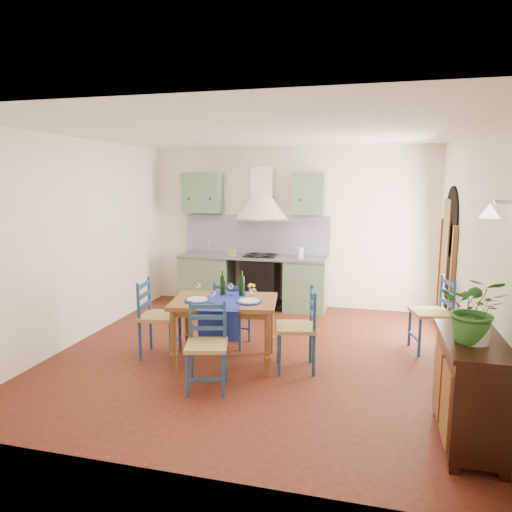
{
  "coord_description": "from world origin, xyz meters",
  "views": [
    {
      "loc": [
        1.39,
        -5.44,
        2.23
      ],
      "look_at": [
        -0.06,
        0.3,
        1.24
      ],
      "focal_mm": 32.0,
      "sensor_mm": 36.0,
      "label": 1
    }
  ],
  "objects_px": {
    "chair_near": "(207,345)",
    "potted_plant": "(475,309)",
    "sideboard": "(470,388)",
    "dining_table": "(225,307)"
  },
  "relations": [
    {
      "from": "chair_near",
      "to": "potted_plant",
      "type": "bearing_deg",
      "value": -12.44
    },
    {
      "from": "chair_near",
      "to": "sideboard",
      "type": "xyz_separation_m",
      "value": [
        2.52,
        -0.48,
        0.03
      ]
    },
    {
      "from": "sideboard",
      "to": "potted_plant",
      "type": "xyz_separation_m",
      "value": [
        -0.03,
        -0.07,
        0.7
      ]
    },
    {
      "from": "dining_table",
      "to": "potted_plant",
      "type": "bearing_deg",
      "value": -26.72
    },
    {
      "from": "chair_near",
      "to": "potted_plant",
      "type": "relative_size",
      "value": 1.68
    },
    {
      "from": "dining_table",
      "to": "sideboard",
      "type": "height_order",
      "value": "dining_table"
    },
    {
      "from": "dining_table",
      "to": "chair_near",
      "type": "xyz_separation_m",
      "value": [
        0.03,
        -0.72,
        -0.22
      ]
    },
    {
      "from": "chair_near",
      "to": "potted_plant",
      "type": "xyz_separation_m",
      "value": [
        2.49,
        -0.55,
        0.73
      ]
    },
    {
      "from": "chair_near",
      "to": "sideboard",
      "type": "bearing_deg",
      "value": -10.68
    },
    {
      "from": "sideboard",
      "to": "potted_plant",
      "type": "relative_size",
      "value": 1.9
    }
  ]
}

